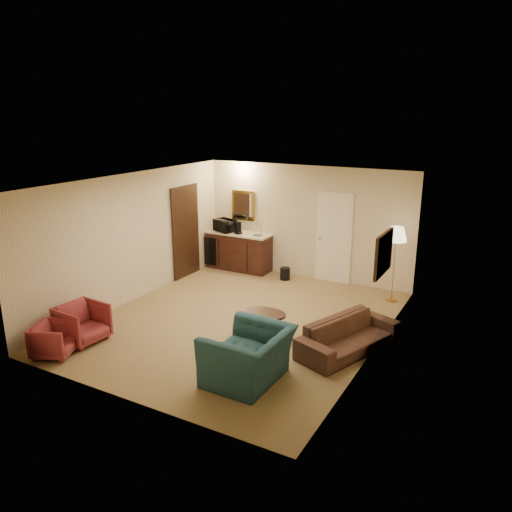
% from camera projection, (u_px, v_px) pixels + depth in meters
% --- Properties ---
extents(ground, '(6.00, 6.00, 0.00)m').
position_uv_depth(ground, '(240.00, 321.00, 9.28)').
color(ground, olive).
rests_on(ground, ground).
extents(room_walls, '(5.02, 6.01, 2.61)m').
position_uv_depth(room_walls, '(256.00, 223.00, 9.49)').
color(room_walls, beige).
rests_on(room_walls, ground).
extents(wetbar_cabinet, '(1.64, 0.58, 0.92)m').
position_uv_depth(wetbar_cabinet, '(239.00, 251.00, 12.20)').
color(wetbar_cabinet, '#381D11').
rests_on(wetbar_cabinet, ground).
extents(sofa, '(1.16, 1.92, 0.72)m').
position_uv_depth(sofa, '(349.00, 330.00, 8.03)').
color(sofa, black).
rests_on(sofa, ground).
extents(teal_armchair, '(0.79, 1.20, 1.04)m').
position_uv_depth(teal_armchair, '(248.00, 348.00, 7.11)').
color(teal_armchair, '#1C4146').
rests_on(teal_armchair, ground).
extents(rose_chair_near, '(0.70, 0.75, 0.72)m').
position_uv_depth(rose_chair_near, '(82.00, 321.00, 8.38)').
color(rose_chair_near, maroon).
rests_on(rose_chair_near, ground).
extents(rose_chair_far, '(0.74, 0.76, 0.60)m').
position_uv_depth(rose_chair_far, '(54.00, 338.00, 7.90)').
color(rose_chair_far, maroon).
rests_on(rose_chair_far, ground).
extents(coffee_table, '(0.90, 0.76, 0.44)m').
position_uv_depth(coffee_table, '(265.00, 324.00, 8.62)').
color(coffee_table, black).
rests_on(coffee_table, ground).
extents(floor_lamp, '(0.47, 0.47, 1.56)m').
position_uv_depth(floor_lamp, '(394.00, 264.00, 10.06)').
color(floor_lamp, '#B5853C').
rests_on(floor_lamp, ground).
extents(waste_bin, '(0.24, 0.24, 0.29)m').
position_uv_depth(waste_bin, '(285.00, 274.00, 11.52)').
color(waste_bin, black).
rests_on(waste_bin, ground).
extents(microwave, '(0.60, 0.45, 0.36)m').
position_uv_depth(microwave, '(225.00, 224.00, 12.16)').
color(microwave, black).
rests_on(microwave, wetbar_cabinet).
extents(coffee_maker, '(0.17, 0.17, 0.29)m').
position_uv_depth(coffee_maker, '(238.00, 228.00, 11.93)').
color(coffee_maker, black).
rests_on(coffee_maker, wetbar_cabinet).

